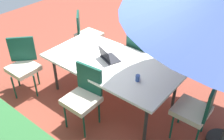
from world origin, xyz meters
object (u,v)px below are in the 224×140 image
at_px(chair_west, 197,109).
at_px(chair_northeast, 23,64).
at_px(chair_south, 141,54).
at_px(cup, 138,78).
at_px(dining_table, 112,65).
at_px(chair_southeast, 86,33).
at_px(chair_north, 84,95).
at_px(laptop, 108,57).

bearing_deg(chair_west, chair_northeast, -81.23).
bearing_deg(chair_west, chair_south, -125.19).
height_order(chair_south, cup, chair_south).
distance_m(dining_table, chair_northeast, 1.57).
relative_size(chair_southeast, chair_north, 1.00).
height_order(chair_south, chair_north, same).
bearing_deg(laptop, chair_west, -157.48).
relative_size(dining_table, chair_northeast, 2.23).
xyz_separation_m(chair_southeast, chair_northeast, (0.02, 1.55, 0.00)).
height_order(chair_west, laptop, chair_west).
xyz_separation_m(chair_south, laptop, (0.13, 0.77, 0.25)).
height_order(chair_southeast, chair_west, same).
height_order(chair_north, cup, chair_north).
xyz_separation_m(chair_northeast, chair_west, (-2.80, -0.81, 0.00)).
bearing_deg(chair_southeast, chair_south, -133.82).
bearing_deg(dining_table, laptop, -11.48).
bearing_deg(chair_north, chair_south, 84.83).
relative_size(dining_table, chair_north, 2.23).
xyz_separation_m(dining_table, chair_northeast, (1.36, 0.76, -0.15)).
xyz_separation_m(chair_west, chair_south, (1.39, -0.73, 0.00)).
relative_size(chair_south, chair_north, 1.00).
bearing_deg(cup, dining_table, -14.44).
relative_size(dining_table, laptop, 5.65).
relative_size(chair_west, chair_north, 1.00).
distance_m(chair_west, cup, 0.90).
xyz_separation_m(chair_southeast, chair_west, (-2.77, 0.73, 0.00)).
height_order(chair_southeast, chair_north, same).
bearing_deg(chair_south, chair_west, 155.97).
distance_m(chair_southeast, chair_south, 1.38).
xyz_separation_m(chair_south, cup, (-0.55, 0.94, 0.25)).
relative_size(chair_northeast, laptop, 2.53).
relative_size(dining_table, chair_southeast, 2.23).
distance_m(dining_table, chair_west, 1.44).
xyz_separation_m(chair_southeast, chair_north, (-1.38, 1.49, 0.00)).
bearing_deg(chair_south, chair_southeast, 3.67).
relative_size(chair_southeast, chair_west, 1.00).
distance_m(dining_table, chair_south, 0.81).
bearing_deg(laptop, cup, -172.95).
height_order(dining_table, chair_northeast, chair_northeast).
xyz_separation_m(dining_table, chair_south, (-0.04, -0.79, -0.15)).
bearing_deg(dining_table, chair_northeast, 29.01).
xyz_separation_m(dining_table, chair_west, (-1.43, -0.06, -0.15)).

